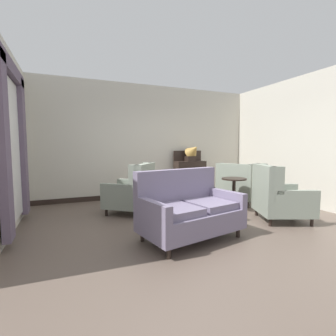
{
  "coord_description": "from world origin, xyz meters",
  "views": [
    {
      "loc": [
        -2.09,
        -3.72,
        1.35
      ],
      "look_at": [
        -0.25,
        0.74,
        0.93
      ],
      "focal_mm": 26.25,
      "sensor_mm": 36.0,
      "label": 1
    }
  ],
  "objects_px": {
    "porcelain_vase": "(197,184)",
    "armchair_foreground_right": "(237,186)",
    "armchair_back_corner": "(133,192)",
    "gramophone": "(193,152)",
    "side_table": "(234,191)",
    "coffee_table": "(198,196)",
    "sideboard": "(190,176)",
    "armchair_near_sideboard": "(278,197)",
    "settee": "(189,210)"
  },
  "relations": [
    {
      "from": "porcelain_vase",
      "to": "armchair_foreground_right",
      "type": "xyz_separation_m",
      "value": [
        1.49,
        0.7,
        -0.24
      ]
    },
    {
      "from": "armchair_back_corner",
      "to": "gramophone",
      "type": "xyz_separation_m",
      "value": [
        1.98,
        1.12,
        0.79
      ]
    },
    {
      "from": "side_table",
      "to": "gramophone",
      "type": "xyz_separation_m",
      "value": [
        -0.0,
        1.79,
        0.8
      ]
    },
    {
      "from": "coffee_table",
      "to": "side_table",
      "type": "distance_m",
      "value": 0.93
    },
    {
      "from": "gramophone",
      "to": "sideboard",
      "type": "bearing_deg",
      "value": 118.5
    },
    {
      "from": "side_table",
      "to": "gramophone",
      "type": "bearing_deg",
      "value": 90.07
    },
    {
      "from": "armchair_foreground_right",
      "to": "armchair_back_corner",
      "type": "bearing_deg",
      "value": 55.35
    },
    {
      "from": "porcelain_vase",
      "to": "coffee_table",
      "type": "bearing_deg",
      "value": 42.14
    },
    {
      "from": "side_table",
      "to": "sideboard",
      "type": "bearing_deg",
      "value": 91.6
    },
    {
      "from": "side_table",
      "to": "sideboard",
      "type": "height_order",
      "value": "sideboard"
    },
    {
      "from": "porcelain_vase",
      "to": "side_table",
      "type": "xyz_separation_m",
      "value": [
        0.97,
        0.16,
        -0.24
      ]
    },
    {
      "from": "armchair_near_sideboard",
      "to": "side_table",
      "type": "bearing_deg",
      "value": 44.1
    },
    {
      "from": "coffee_table",
      "to": "settee",
      "type": "bearing_deg",
      "value": -126.29
    },
    {
      "from": "porcelain_vase",
      "to": "sideboard",
      "type": "height_order",
      "value": "sideboard"
    },
    {
      "from": "settee",
      "to": "armchair_back_corner",
      "type": "distance_m",
      "value": 1.71
    },
    {
      "from": "side_table",
      "to": "gramophone",
      "type": "relative_size",
      "value": 1.28
    },
    {
      "from": "armchair_foreground_right",
      "to": "sideboard",
      "type": "distance_m",
      "value": 1.47
    },
    {
      "from": "porcelain_vase",
      "to": "armchair_near_sideboard",
      "type": "xyz_separation_m",
      "value": [
        1.31,
        -0.69,
        -0.23
      ]
    },
    {
      "from": "sideboard",
      "to": "gramophone",
      "type": "distance_m",
      "value": 0.68
    },
    {
      "from": "armchair_near_sideboard",
      "to": "gramophone",
      "type": "relative_size",
      "value": 2.03
    },
    {
      "from": "armchair_near_sideboard",
      "to": "sideboard",
      "type": "xyz_separation_m",
      "value": [
        -0.39,
        2.73,
        0.12
      ]
    },
    {
      "from": "porcelain_vase",
      "to": "armchair_back_corner",
      "type": "distance_m",
      "value": 1.32
    },
    {
      "from": "armchair_near_sideboard",
      "to": "armchair_foreground_right",
      "type": "distance_m",
      "value": 1.4
    },
    {
      "from": "armchair_back_corner",
      "to": "armchair_foreground_right",
      "type": "relative_size",
      "value": 1.03
    },
    {
      "from": "armchair_foreground_right",
      "to": "side_table",
      "type": "xyz_separation_m",
      "value": [
        -0.52,
        -0.54,
        0.01
      ]
    },
    {
      "from": "coffee_table",
      "to": "armchair_foreground_right",
      "type": "distance_m",
      "value": 1.58
    },
    {
      "from": "settee",
      "to": "armchair_near_sideboard",
      "type": "relative_size",
      "value": 1.44
    },
    {
      "from": "coffee_table",
      "to": "sideboard",
      "type": "distance_m",
      "value": 2.18
    },
    {
      "from": "gramophone",
      "to": "settee",
      "type": "bearing_deg",
      "value": -119.32
    },
    {
      "from": "sideboard",
      "to": "gramophone",
      "type": "height_order",
      "value": "gramophone"
    },
    {
      "from": "armchair_foreground_right",
      "to": "side_table",
      "type": "bearing_deg",
      "value": 104.42
    },
    {
      "from": "settee",
      "to": "gramophone",
      "type": "bearing_deg",
      "value": 48.86
    },
    {
      "from": "coffee_table",
      "to": "porcelain_vase",
      "type": "distance_m",
      "value": 0.26
    },
    {
      "from": "sideboard",
      "to": "coffee_table",
      "type": "bearing_deg",
      "value": -113.49
    },
    {
      "from": "armchair_back_corner",
      "to": "sideboard",
      "type": "bearing_deg",
      "value": 159.82
    },
    {
      "from": "side_table",
      "to": "gramophone",
      "type": "height_order",
      "value": "gramophone"
    },
    {
      "from": "armchair_back_corner",
      "to": "side_table",
      "type": "height_order",
      "value": "armchair_back_corner"
    },
    {
      "from": "coffee_table",
      "to": "settee",
      "type": "relative_size",
      "value": 0.54
    },
    {
      "from": "armchair_back_corner",
      "to": "armchair_foreground_right",
      "type": "height_order",
      "value": "armchair_back_corner"
    },
    {
      "from": "armchair_near_sideboard",
      "to": "side_table",
      "type": "distance_m",
      "value": 0.91
    },
    {
      "from": "armchair_near_sideboard",
      "to": "gramophone",
      "type": "xyz_separation_m",
      "value": [
        -0.34,
        2.64,
        0.79
      ]
    },
    {
      "from": "armchair_foreground_right",
      "to": "settee",
      "type": "bearing_deg",
      "value": 94.47
    },
    {
      "from": "settee",
      "to": "sideboard",
      "type": "height_order",
      "value": "sideboard"
    },
    {
      "from": "armchair_foreground_right",
      "to": "side_table",
      "type": "height_order",
      "value": "armchair_foreground_right"
    },
    {
      "from": "armchair_back_corner",
      "to": "side_table",
      "type": "relative_size",
      "value": 1.67
    },
    {
      "from": "settee",
      "to": "gramophone",
      "type": "xyz_separation_m",
      "value": [
        1.56,
        2.78,
        0.81
      ]
    },
    {
      "from": "coffee_table",
      "to": "settee",
      "type": "xyz_separation_m",
      "value": [
        -0.64,
        -0.87,
        0.0
      ]
    },
    {
      "from": "armchair_foreground_right",
      "to": "coffee_table",
      "type": "bearing_deg",
      "value": 82.62
    },
    {
      "from": "sideboard",
      "to": "side_table",
      "type": "bearing_deg",
      "value": -88.4
    },
    {
      "from": "armchair_near_sideboard",
      "to": "armchair_foreground_right",
      "type": "relative_size",
      "value": 0.97
    }
  ]
}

